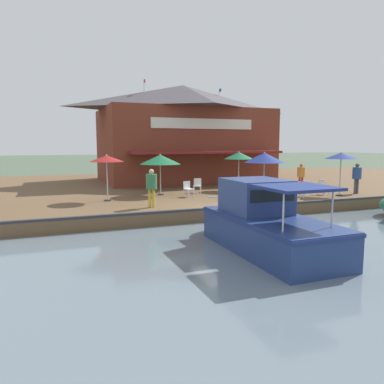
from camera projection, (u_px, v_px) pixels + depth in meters
name	position (u px, v px, depth m)	size (l,w,h in m)	color
ground_plane	(225.00, 222.00, 16.57)	(220.00, 220.00, 0.00)	#4C5B47
quay_deck	(157.00, 188.00, 26.70)	(22.00, 56.00, 0.60)	brown
quay_edge_fender	(224.00, 208.00, 16.58)	(0.20, 50.40, 0.10)	#2D2D33
waterfront_restaurant	(183.00, 132.00, 29.54)	(10.13, 13.08, 7.65)	brown
patio_umbrella_near_quay_edge	(264.00, 158.00, 20.33)	(2.18, 2.18, 2.43)	#B7B7B7
patio_umbrella_far_corner	(160.00, 159.00, 20.83)	(2.28, 2.28, 2.31)	#B7B7B7
patio_umbrella_by_entrance	(341.00, 156.00, 20.50)	(1.75, 1.75, 2.42)	#B7B7B7
patio_umbrella_mid_patio_right	(239.00, 156.00, 23.14)	(1.81, 1.81, 2.40)	#B7B7B7
patio_umbrella_back_row	(107.00, 159.00, 18.63)	(1.71, 1.71, 2.33)	#B7B7B7
cafe_chair_facing_river	(188.00, 188.00, 20.27)	(0.55, 0.55, 0.85)	white
cafe_chair_far_corner_seat	(228.00, 184.00, 22.18)	(0.52, 0.52, 0.85)	white
cafe_chair_beside_entrance	(298.00, 189.00, 19.92)	(0.52, 0.52, 0.85)	white
cafe_chair_back_row_seat	(323.00, 186.00, 21.18)	(0.46, 0.46, 0.85)	white
cafe_chair_under_first_umbrella	(197.00, 185.00, 21.91)	(0.59, 0.59, 0.85)	white
cafe_chair_mid_patio	(307.00, 188.00, 20.47)	(0.58, 0.58, 0.85)	white
person_at_quay_edge	(151.00, 183.00, 16.81)	(0.49, 0.49, 1.74)	gold
person_near_entrance	(301.00, 173.00, 23.34)	(0.46, 0.46, 1.64)	#B23338
person_mid_patio	(357.00, 174.00, 21.52)	(0.50, 0.50, 1.76)	#4C4C56
motorboat_fourth_along	(260.00, 223.00, 12.30)	(6.24, 2.31, 2.22)	navy
mooring_post	(251.00, 198.00, 17.30)	(0.22, 0.22, 0.76)	#473323
tree_upstream_bank	(168.00, 118.00, 32.44)	(4.80, 4.57, 7.55)	brown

